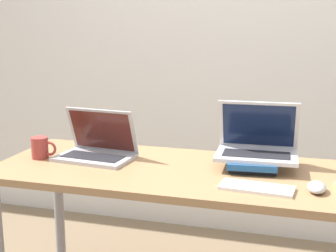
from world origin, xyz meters
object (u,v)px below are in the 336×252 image
object	(u,v)px
laptop_left	(97,148)
book_stack	(253,161)
mouse	(317,187)
wireless_keyboard	(257,188)
mug	(41,148)
laptop_on_books	(257,145)

from	to	relation	value
laptop_left	book_stack	distance (m)	0.69
book_stack	mouse	size ratio (longest dim) A/B	2.61
book_stack	wireless_keyboard	world-z (taller)	book_stack
laptop_left	wireless_keyboard	distance (m)	0.76
book_stack	wireless_keyboard	bearing A→B (deg)	-80.92
laptop_left	wireless_keyboard	world-z (taller)	laptop_left
laptop_left	book_stack	size ratio (longest dim) A/B	1.24
wireless_keyboard	mouse	size ratio (longest dim) A/B	2.53
wireless_keyboard	laptop_left	bearing A→B (deg)	163.46
mouse	mug	world-z (taller)	mug
book_stack	mug	bearing A→B (deg)	-172.15
book_stack	wireless_keyboard	xyz separation A→B (m)	(0.04, -0.27, -0.02)
book_stack	mug	world-z (taller)	mug
book_stack	mug	distance (m)	0.94
book_stack	mug	size ratio (longest dim) A/B	2.39
book_stack	laptop_on_books	distance (m)	0.07
laptop_on_books	mouse	world-z (taller)	laptop_on_books
laptop_on_books	mug	size ratio (longest dim) A/B	2.87
laptop_left	mouse	world-z (taller)	laptop_left
mug	laptop_on_books	bearing A→B (deg)	8.46
laptop_left	wireless_keyboard	size ratio (longest dim) A/B	1.28
laptop_on_books	wireless_keyboard	size ratio (longest dim) A/B	1.24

